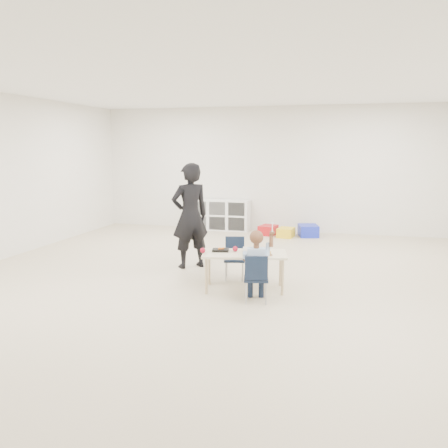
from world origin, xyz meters
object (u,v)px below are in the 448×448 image
(chair_near, at_px, (256,278))
(adult, at_px, (190,216))
(table, at_px, (244,271))
(cubby_shelf, at_px, (219,215))
(child, at_px, (256,264))

(chair_near, height_order, adult, adult)
(table, xyz_separation_m, cubby_shelf, (-1.57, 4.44, 0.09))
(child, relative_size, cubby_shelf, 0.69)
(chair_near, height_order, cubby_shelf, cubby_shelf)
(child, bearing_deg, table, 106.81)
(cubby_shelf, relative_size, adult, 0.84)
(table, xyz_separation_m, chair_near, (0.25, -0.46, 0.05))
(chair_near, relative_size, cubby_shelf, 0.43)
(chair_near, bearing_deg, cubby_shelf, 98.78)
(child, height_order, cubby_shelf, child)
(child, distance_m, adult, 1.99)
(child, bearing_deg, chair_near, 0.00)
(child, relative_size, adult, 0.58)
(table, bearing_deg, chair_near, -73.19)
(table, bearing_deg, adult, 126.90)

